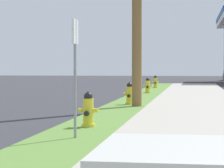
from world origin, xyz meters
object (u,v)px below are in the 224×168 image
Objects in this scene: fire_hydrant_second at (88,111)px; fire_hydrant_fifth at (155,82)px; fire_hydrant_third at (129,95)px; fire_hydrant_fourth at (148,86)px; street_sign_post at (75,53)px.

fire_hydrant_fifth is at bearing 90.18° from fire_hydrant_second.
fire_hydrant_second is 6.74m from fire_hydrant_third.
fire_hydrant_third is at bearing -89.46° from fire_hydrant_fifth.
fire_hydrant_fifth is at bearing 90.54° from fire_hydrant_third.
fire_hydrant_second and fire_hydrant_third have the same top height.
fire_hydrant_fourth is 1.00× the size of fire_hydrant_fifth.
street_sign_post is at bearing -89.56° from fire_hydrant_fifth.
fire_hydrant_second and fire_hydrant_fourth have the same top height.
fire_hydrant_second is 21.10m from fire_hydrant_fifth.
street_sign_post is at bearing -89.69° from fire_hydrant_fourth.
fire_hydrant_third and fire_hydrant_fourth have the same top height.
street_sign_post reaches higher than fire_hydrant_second.
fire_hydrant_fifth is (-0.09, 6.57, 0.00)m from fire_hydrant_fourth.
fire_hydrant_second is 2.12m from street_sign_post.
fire_hydrant_fourth is (0.03, 14.54, 0.00)m from fire_hydrant_second.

